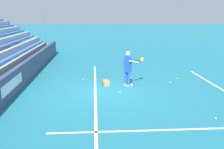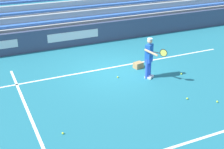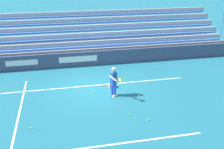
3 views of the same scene
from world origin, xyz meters
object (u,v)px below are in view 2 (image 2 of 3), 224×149
(tennis_ball_near_player, at_px, (147,55))
(tennis_ball_toward_net, at_px, (118,77))
(tennis_ball_stray_back, at_px, (187,98))
(tennis_player, at_px, (149,58))
(tennis_ball_by_box, at_px, (63,133))
(ball_box_cardboard, at_px, (138,65))
(tennis_ball_midcourt, at_px, (217,102))
(tennis_ball_far_left, at_px, (181,74))

(tennis_ball_near_player, height_order, tennis_ball_toward_net, same)
(tennis_ball_near_player, distance_m, tennis_ball_stray_back, 4.62)
(tennis_player, height_order, tennis_ball_stray_back, tennis_player)
(tennis_ball_near_player, bearing_deg, tennis_ball_by_box, 39.46)
(tennis_ball_by_box, xyz_separation_m, tennis_ball_toward_net, (-3.27, -2.95, 0.00))
(ball_box_cardboard, bearing_deg, tennis_ball_near_player, -134.43)
(ball_box_cardboard, xyz_separation_m, tennis_ball_stray_back, (-0.19, 3.34, -0.10))
(tennis_ball_midcourt, relative_size, tennis_ball_by_box, 1.00)
(tennis_ball_far_left, bearing_deg, tennis_player, -13.31)
(tennis_player, distance_m, tennis_ball_stray_back, 2.42)
(tennis_ball_by_box, distance_m, tennis_ball_toward_net, 4.40)
(tennis_player, distance_m, tennis_ball_toward_net, 1.55)
(tennis_ball_stray_back, bearing_deg, tennis_ball_far_left, -120.84)
(tennis_player, height_order, tennis_ball_near_player, tennis_player)
(tennis_ball_near_player, relative_size, tennis_ball_toward_net, 1.00)
(ball_box_cardboard, relative_size, tennis_ball_near_player, 6.06)
(tennis_player, bearing_deg, tennis_ball_midcourt, 111.43)
(tennis_player, height_order, ball_box_cardboard, tennis_player)
(tennis_ball_toward_net, bearing_deg, tennis_player, 156.78)
(tennis_ball_by_box, bearing_deg, tennis_ball_midcourt, 175.47)
(ball_box_cardboard, xyz_separation_m, tennis_ball_by_box, (4.57, 3.54, -0.10))
(tennis_player, xyz_separation_m, tennis_ball_midcourt, (-1.13, 2.89, -0.86))
(tennis_ball_midcourt, relative_size, tennis_ball_near_player, 1.00)
(tennis_player, height_order, tennis_ball_far_left, tennis_player)
(tennis_player, distance_m, ball_box_cardboard, 1.34)
(tennis_ball_toward_net, xyz_separation_m, tennis_ball_stray_back, (-1.49, 2.75, 0.00))
(tennis_ball_near_player, bearing_deg, tennis_ball_toward_net, 35.61)
(ball_box_cardboard, relative_size, tennis_ball_midcourt, 6.06)
(tennis_ball_midcourt, relative_size, tennis_ball_stray_back, 1.00)
(tennis_ball_midcourt, height_order, tennis_ball_stray_back, same)
(tennis_ball_midcourt, bearing_deg, tennis_ball_near_player, -91.62)
(tennis_ball_near_player, bearing_deg, tennis_ball_midcourt, 88.38)
(tennis_ball_midcourt, bearing_deg, tennis_ball_toward_net, -55.67)
(ball_box_cardboard, distance_m, tennis_ball_stray_back, 3.34)
(tennis_player, relative_size, tennis_ball_midcourt, 25.98)
(ball_box_cardboard, relative_size, tennis_ball_far_left, 6.06)
(tennis_ball_by_box, height_order, tennis_ball_far_left, same)
(tennis_ball_near_player, bearing_deg, tennis_ball_far_left, 93.55)
(tennis_ball_by_box, xyz_separation_m, tennis_ball_far_left, (-5.89, -2.10, 0.00))
(tennis_ball_stray_back, xyz_separation_m, tennis_ball_far_left, (-1.14, -1.90, 0.00))
(tennis_player, xyz_separation_m, ball_box_cardboard, (-0.12, -1.09, -0.76))
(ball_box_cardboard, bearing_deg, tennis_ball_midcourt, 104.27)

